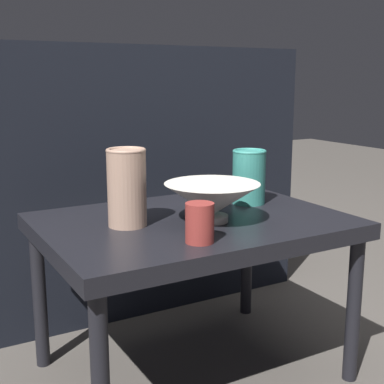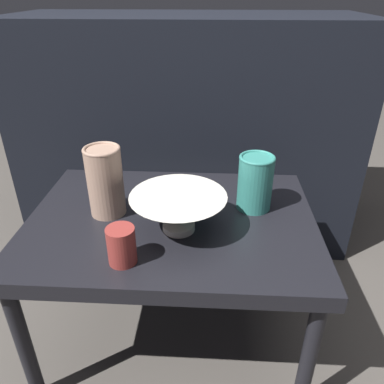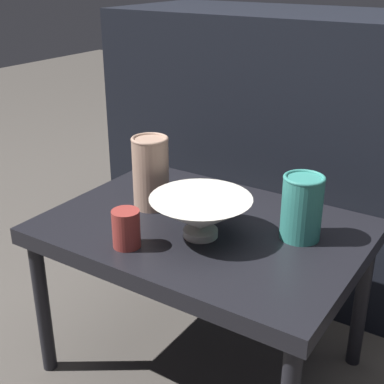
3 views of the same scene
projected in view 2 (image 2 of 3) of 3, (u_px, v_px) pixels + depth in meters
ground_plane at (175, 330)px, 1.16m from camera, size 8.00×8.00×0.00m
table at (172, 231)px, 0.98m from camera, size 0.73×0.53×0.42m
couch_backdrop at (188, 131)px, 1.50m from camera, size 1.25×0.50×0.85m
bowl at (178, 210)px, 0.89m from camera, size 0.23×0.23×0.09m
vase_textured_left at (105, 181)px, 0.94m from camera, size 0.09×0.09×0.18m
vase_colorful_right at (255, 182)px, 0.97m from camera, size 0.09×0.09×0.15m
cup at (122, 245)px, 0.79m from camera, size 0.06×0.06×0.08m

